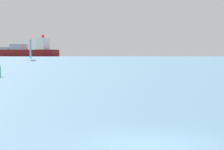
# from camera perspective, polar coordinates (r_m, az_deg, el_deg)

# --- Properties ---
(ground_plane) EXTENTS (4000.00, 4000.00, 0.00)m
(ground_plane) POSITION_cam_1_polar(r_m,az_deg,el_deg) (15.54, 4.90, -8.17)
(ground_plane) COLOR #476B84
(cargo_ship) EXTENTS (205.67, 121.29, 39.17)m
(cargo_ship) POSITION_cam_1_polar(r_m,az_deg,el_deg) (917.91, -12.59, 2.77)
(cargo_ship) COLOR maroon
(cargo_ship) RESTS_ON ground_plane
(distant_headland) EXTENTS (1332.31, 618.11, 36.33)m
(distant_headland) POSITION_cam_1_polar(r_m,az_deg,el_deg) (1759.36, -5.33, 2.90)
(distant_headland) COLOR #60665B
(distant_headland) RESTS_ON ground_plane
(small_sailboat) EXTENTS (4.49, 6.65, 11.17)m
(small_sailboat) POSITION_cam_1_polar(r_m,az_deg,el_deg) (220.75, -9.59, 1.93)
(small_sailboat) COLOR white
(small_sailboat) RESTS_ON ground_plane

